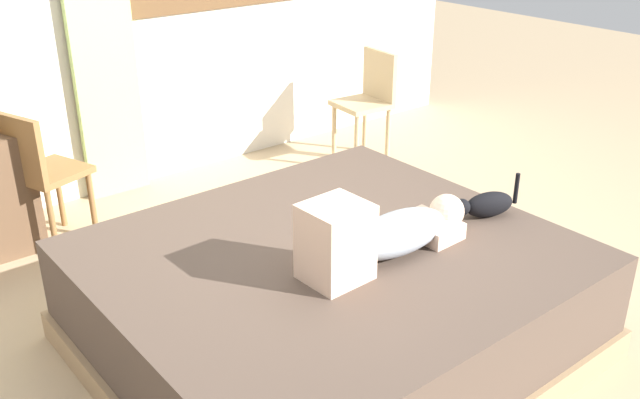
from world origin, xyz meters
TOP-DOWN VIEW (x-y plane):
  - ground_plane at (0.00, 0.00)m, footprint 16.00×16.00m
  - bed at (-0.11, -0.02)m, footprint 2.11×1.91m
  - person_lying at (0.02, -0.22)m, footprint 0.94×0.29m
  - cat at (0.70, -0.25)m, footprint 0.34×0.19m
  - chair_by_desk at (-0.79, 1.86)m, footprint 0.48×0.48m
  - chair_spare at (1.73, 1.73)m, footprint 0.42×0.42m
  - curtain_left at (-0.11, 2.36)m, footprint 0.44×0.06m

SIDE VIEW (x-z plane):
  - ground_plane at x=0.00m, z-range 0.00..0.00m
  - bed at x=-0.11m, z-range 0.00..0.53m
  - chair_by_desk at x=-0.79m, z-range 0.08..0.94m
  - chair_spare at x=1.73m, z-range 0.08..0.94m
  - cat at x=0.70m, z-range 0.50..0.71m
  - person_lying at x=0.02m, z-range 0.48..0.82m
  - curtain_left at x=-0.11m, z-range 0.00..2.61m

